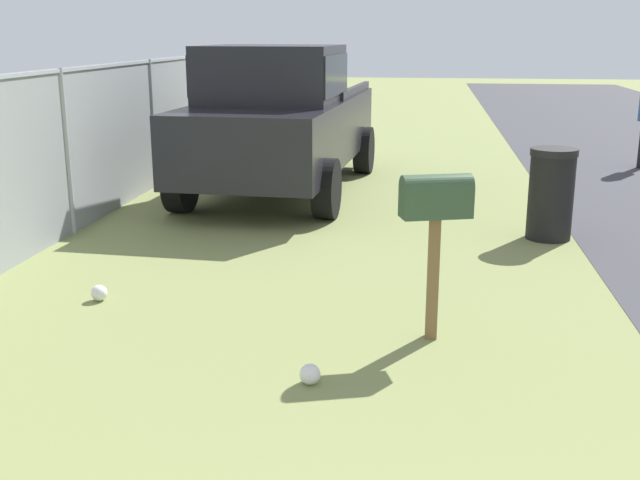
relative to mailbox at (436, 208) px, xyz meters
The scene contains 7 objects.
mailbox is the anchor object (origin of this frame).
pickup_truck 5.71m from the mailbox, 22.27° to the left, with size 5.11×2.41×2.09m.
trash_bin 3.44m from the mailbox, 22.73° to the right, with size 0.52×0.52×1.03m.
fence_section 5.76m from the mailbox, 45.62° to the left, with size 19.71×0.07×1.88m.
litter_bag_far_scatter 3.05m from the mailbox, 81.06° to the left, with size 0.14×0.14×0.14m, color silver.
litter_bag_midfield_b 1.55m from the mailbox, 139.38° to the left, with size 0.14×0.14×0.14m, color silver.
litter_bag_near_hydrant 3.70m from the mailbox, 21.39° to the right, with size 0.14×0.14×0.14m, color silver.
Camera 1 is at (-0.08, 0.07, 2.27)m, focal length 43.33 mm.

